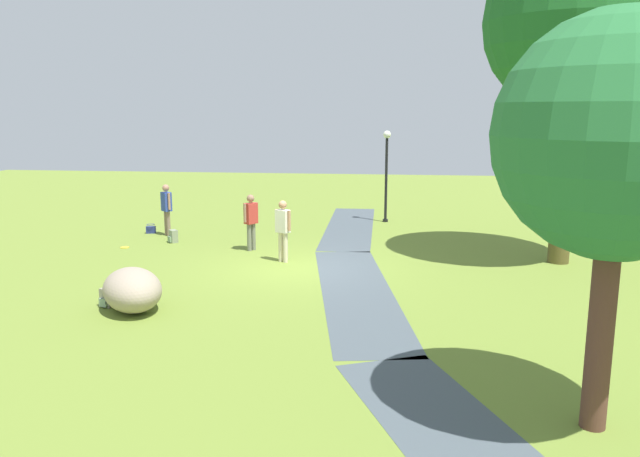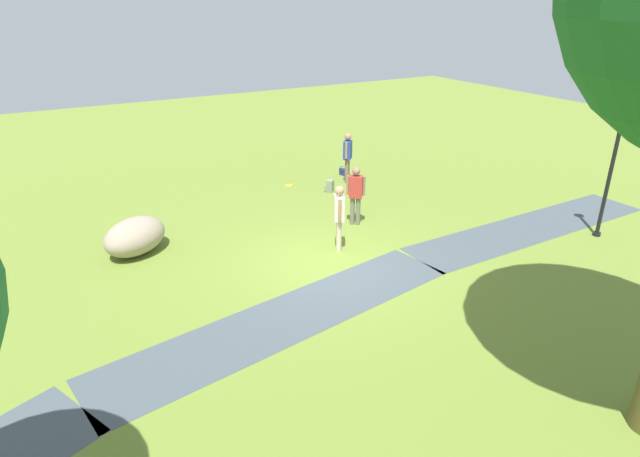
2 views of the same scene
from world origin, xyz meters
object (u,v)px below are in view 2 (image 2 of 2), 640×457
Objects in this scene: handbag_on_grass at (343,172)px; backpack_by_boulder at (137,235)px; woman_with_handbag at (348,154)px; frisbee_on_grass at (289,185)px; passerby_on_path at (339,214)px; spare_backpack_on_lawn at (330,186)px; lamp_post at (613,161)px; man_near_boulder at (356,192)px; lawn_boulder at (135,236)px.

handbag_on_grass is 0.85× the size of backpack_by_boulder.
woman_with_handbag reaches higher than backpack_by_boulder.
passerby_on_path is at bearing 77.20° from frisbee_on_grass.
spare_backpack_on_lawn is at bearing -172.39° from backpack_by_boulder.
man_near_boulder is (5.22, -3.90, -1.12)m from lamp_post.
lawn_boulder is at bearing 25.62° from frisbee_on_grass.
backpack_by_boulder is (-0.17, -0.65, -0.25)m from lawn_boulder.
lamp_post reaches higher than passerby_on_path.
passerby_on_path reaches higher than man_near_boulder.
lawn_boulder is at bearing -11.83° from man_near_boulder.
handbag_on_grass is at bearing -160.66° from lawn_boulder.
spare_backpack_on_lawn is (4.44, -6.60, -1.90)m from lamp_post.
man_near_boulder is 5.93m from backpack_by_boulder.
lawn_boulder is 5.90m from man_near_boulder.
woman_with_handbag reaches higher than frisbee_on_grass.
woman_with_handbag is 3.73m from man_near_boulder.
man_near_boulder is at bearing 161.65° from backpack_by_boulder.
woman_with_handbag is 2.26m from frisbee_on_grass.
spare_backpack_on_lawn is 1.51× the size of frisbee_on_grass.
lawn_boulder is 7.86m from woman_with_handbag.
lawn_boulder is at bearing 12.91° from spare_backpack_on_lawn.
lamp_post is at bearing 155.07° from lawn_boulder.
passerby_on_path is (3.08, 4.45, -0.00)m from woman_with_handbag.
backpack_by_boulder is 5.85m from frisbee_on_grass.
backpack_by_boulder is at bearing -28.01° from lamp_post.
woman_with_handbag is (-7.57, -2.06, 0.55)m from lawn_boulder.
passerby_on_path is at bearing 144.86° from backpack_by_boulder.
spare_backpack_on_lawn reaches higher than frisbee_on_grass.
lawn_boulder reaches higher than handbag_on_grass.
frisbee_on_grass is (0.11, -3.91, -0.96)m from man_near_boulder.
lamp_post is 8.18m from spare_backpack_on_lawn.
frisbee_on_grass is (-5.47, -2.06, -0.18)m from backpack_by_boulder.
passerby_on_path is (1.27, 1.19, 0.02)m from man_near_boulder.
lamp_post is 8.68m from handbag_on_grass.
lawn_boulder is 0.72m from backpack_by_boulder.
handbag_on_grass is 1.28× the size of frisbee_on_grass.
handbag_on_grass reaches higher than frisbee_on_grass.
lamp_post is 1.97× the size of woman_with_handbag.
passerby_on_path is 6.42× the size of frisbee_on_grass.
backpack_by_boulder is at bearing -18.35° from man_near_boulder.
man_near_boulder reaches higher than handbag_on_grass.
man_near_boulder reaches higher than backpack_by_boulder.
frisbee_on_grass is (-5.64, -2.70, -0.44)m from lawn_boulder.
lamp_post is 1.97× the size of passerby_on_path.
lamp_post is at bearing 111.62° from handbag_on_grass.
lamp_post is 9.92× the size of handbag_on_grass.
handbag_on_grass is 0.85× the size of spare_backpack_on_lawn.
lamp_post is at bearing 143.27° from man_near_boulder.
spare_backpack_on_lawn is 1.51m from frisbee_on_grass.
backpack_by_boulder is at bearing 15.34° from handbag_on_grass.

